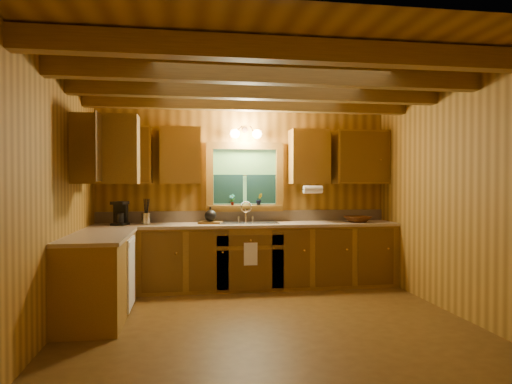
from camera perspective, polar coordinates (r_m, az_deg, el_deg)
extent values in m
plane|color=#563A14|center=(4.99, 1.45, -15.87)|extent=(4.20, 4.20, 0.00)
plane|color=brown|center=(4.91, 1.46, 14.57)|extent=(4.20, 4.20, 0.00)
plane|color=brown|center=(6.65, -1.43, -0.26)|extent=(4.20, 0.00, 4.20)
plane|color=brown|center=(2.93, 8.04, -1.93)|extent=(4.20, 0.00, 4.20)
plane|color=brown|center=(4.87, -23.69, -0.83)|extent=(0.00, 3.80, 3.80)
plane|color=brown|center=(5.55, 23.34, -0.61)|extent=(0.00, 3.80, 3.80)
cube|color=brown|center=(3.75, 4.85, 17.14)|extent=(4.20, 0.14, 0.18)
cube|color=brown|center=(4.50, 2.39, 14.38)|extent=(4.20, 0.14, 0.18)
cube|color=brown|center=(5.27, 0.67, 12.41)|extent=(4.20, 0.14, 0.18)
cube|color=brown|center=(6.05, -0.58, 10.93)|extent=(4.20, 0.14, 0.18)
cube|color=brown|center=(6.43, -1.08, -8.10)|extent=(4.20, 0.62, 0.86)
cube|color=brown|center=(5.36, -19.02, -9.99)|extent=(0.62, 1.60, 0.86)
cube|color=tan|center=(6.37, -1.08, -4.10)|extent=(4.20, 0.66, 0.04)
cube|color=tan|center=(5.29, -18.94, -5.21)|extent=(0.64, 1.60, 0.04)
cube|color=tan|center=(6.65, -1.42, -3.02)|extent=(4.20, 0.02, 0.16)
cube|color=white|center=(5.51, -15.32, -9.67)|extent=(0.02, 0.60, 0.80)
cube|color=brown|center=(6.50, -16.33, 4.43)|extent=(0.78, 0.34, 0.78)
cube|color=brown|center=(6.44, -9.41, 4.49)|extent=(0.55, 0.34, 0.78)
cube|color=brown|center=(6.68, 6.63, 4.37)|extent=(0.55, 0.34, 0.78)
cube|color=brown|center=(6.92, 12.88, 4.23)|extent=(0.78, 0.34, 0.78)
cube|color=brown|center=(5.50, -20.17, 5.03)|extent=(0.34, 1.10, 0.78)
cube|color=brown|center=(6.64, -1.39, 5.79)|extent=(1.12, 0.08, 0.10)
cube|color=brown|center=(6.62, -1.39, -2.00)|extent=(1.12, 0.08, 0.10)
cube|color=brown|center=(6.57, -5.81, 1.90)|extent=(0.10, 0.08, 0.80)
cube|color=brown|center=(6.70, 2.94, 1.89)|extent=(0.10, 0.08, 0.80)
cube|color=#447732|center=(6.65, -1.43, 1.89)|extent=(0.92, 0.01, 0.80)
cube|color=#102D2A|center=(6.60, -3.46, 0.37)|extent=(0.42, 0.02, 0.42)
cube|color=#102D2A|center=(6.66, 0.64, 0.38)|extent=(0.42, 0.02, 0.42)
cylinder|color=black|center=(6.62, -1.40, 2.07)|extent=(0.92, 0.01, 0.01)
cube|color=brown|center=(6.58, -1.35, -1.84)|extent=(1.06, 0.14, 0.04)
cylinder|color=black|center=(6.66, -1.39, 7.76)|extent=(0.08, 0.03, 0.08)
cylinder|color=black|center=(6.59, -2.20, 7.83)|extent=(0.09, 0.17, 0.08)
cylinder|color=black|center=(6.61, -0.46, 7.81)|extent=(0.09, 0.17, 0.08)
sphere|color=#FFE0A5|center=(6.51, -2.67, 7.29)|extent=(0.13, 0.13, 0.13)
sphere|color=#FFE0A5|center=(6.55, 0.14, 7.25)|extent=(0.13, 0.13, 0.13)
cylinder|color=white|center=(6.47, 7.09, 0.32)|extent=(0.27, 0.11, 0.11)
cube|color=white|center=(6.09, -0.67, -7.75)|extent=(0.18, 0.01, 0.30)
cube|color=silver|center=(6.38, -1.09, -3.87)|extent=(0.82, 0.48, 0.02)
cube|color=#262628|center=(6.36, -2.79, -4.47)|extent=(0.34, 0.40, 0.14)
cube|color=#262628|center=(6.41, 0.60, -4.43)|extent=(0.34, 0.40, 0.14)
cylinder|color=silver|center=(6.55, -1.30, -2.82)|extent=(0.04, 0.04, 0.22)
torus|color=silver|center=(6.48, -1.23, -1.89)|extent=(0.16, 0.02, 0.16)
cube|color=black|center=(6.34, -16.60, -3.86)|extent=(0.18, 0.22, 0.03)
cube|color=black|center=(6.40, -16.52, -2.44)|extent=(0.18, 0.08, 0.30)
cube|color=black|center=(6.30, -16.64, -1.32)|extent=(0.18, 0.20, 0.04)
cylinder|color=black|center=(6.30, -16.64, -3.12)|extent=(0.11, 0.11, 0.13)
cylinder|color=silver|center=(6.41, -13.57, -3.24)|extent=(0.12, 0.12, 0.15)
cylinder|color=black|center=(6.39, -13.73, -1.83)|extent=(0.03, 0.04, 0.22)
cylinder|color=black|center=(6.40, -13.57, -1.82)|extent=(0.01, 0.01, 0.22)
cylinder|color=black|center=(6.40, -13.42, -1.82)|extent=(0.03, 0.04, 0.22)
cylinder|color=black|center=(6.41, -13.31, -1.82)|extent=(0.04, 0.06, 0.22)
cube|color=#5B3C13|center=(6.34, -5.71, -3.82)|extent=(0.36, 0.29, 0.03)
sphere|color=black|center=(6.34, -5.71, -2.96)|extent=(0.16, 0.16, 0.16)
cylinder|color=black|center=(6.33, -5.71, -2.03)|extent=(0.03, 0.03, 0.04)
imported|color=#48230C|center=(6.69, 12.53, -3.33)|extent=(0.42, 0.42, 0.09)
imported|color=#5B3C13|center=(6.55, -3.00, -0.96)|extent=(0.10, 0.09, 0.16)
imported|color=#5B3C13|center=(6.59, 0.40, -0.91)|extent=(0.11, 0.09, 0.17)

